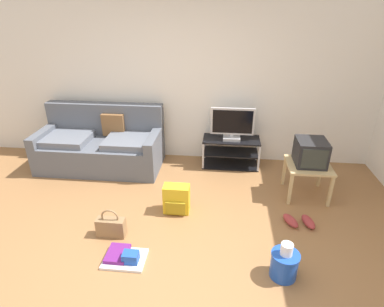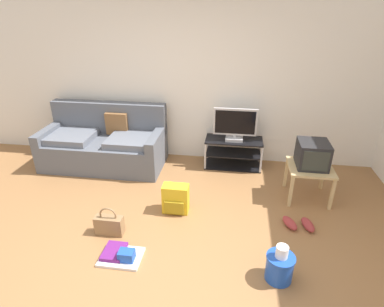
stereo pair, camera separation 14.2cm
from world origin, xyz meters
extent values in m
cube|color=olive|center=(0.00, 0.00, -0.01)|extent=(9.00, 9.80, 0.02)
cube|color=silver|center=(0.00, 2.45, 1.35)|extent=(9.00, 0.10, 2.70)
cube|color=#565B66|center=(-1.33, 1.86, 0.22)|extent=(1.92, 0.91, 0.45)
cube|color=#565B66|center=(-1.33, 2.22, 0.70)|extent=(1.92, 0.20, 0.51)
cube|color=#565B66|center=(-2.22, 1.86, 0.53)|extent=(0.14, 0.91, 0.17)
cube|color=#565B66|center=(-0.44, 1.86, 0.53)|extent=(0.14, 0.91, 0.17)
cube|color=slate|center=(-1.86, 1.80, 0.50)|extent=(0.77, 0.64, 0.10)
cube|color=slate|center=(-0.80, 1.80, 0.50)|extent=(0.77, 0.64, 0.10)
cube|color=brown|center=(-1.16, 2.10, 0.65)|extent=(0.36, 0.13, 0.36)
cube|color=black|center=(0.75, 2.14, 0.46)|extent=(0.90, 0.43, 0.02)
cube|color=black|center=(0.75, 2.14, 0.23)|extent=(0.87, 0.41, 0.02)
cube|color=black|center=(0.75, 2.14, 0.01)|extent=(0.90, 0.43, 0.02)
cylinder|color=#B7B7BC|center=(0.32, 1.94, 0.23)|extent=(0.03, 0.03, 0.47)
cylinder|color=#B7B7BC|center=(1.19, 1.94, 0.23)|extent=(0.03, 0.03, 0.47)
cylinder|color=#B7B7BC|center=(0.32, 2.33, 0.23)|extent=(0.03, 0.03, 0.47)
cylinder|color=#B7B7BC|center=(1.19, 2.33, 0.23)|extent=(0.03, 0.03, 0.47)
cube|color=#B2B2B7|center=(0.75, 2.12, 0.49)|extent=(0.27, 0.22, 0.05)
cube|color=#B2B2B7|center=(0.75, 2.12, 0.54)|extent=(0.05, 0.04, 0.04)
cube|color=#B2B2B7|center=(0.75, 2.12, 0.77)|extent=(0.67, 0.04, 0.43)
cube|color=black|center=(0.75, 2.09, 0.77)|extent=(0.61, 0.01, 0.37)
cube|color=tan|center=(1.78, 1.34, 0.46)|extent=(0.57, 0.57, 0.03)
cube|color=tan|center=(1.52, 1.09, 0.22)|extent=(0.04, 0.04, 0.45)
cube|color=tan|center=(2.03, 1.09, 0.22)|extent=(0.04, 0.04, 0.45)
cube|color=tan|center=(1.52, 1.60, 0.22)|extent=(0.04, 0.04, 0.45)
cube|color=tan|center=(2.03, 1.60, 0.22)|extent=(0.04, 0.04, 0.45)
cube|color=#232326|center=(1.78, 1.36, 0.65)|extent=(0.39, 0.41, 0.34)
cube|color=#333833|center=(1.78, 1.15, 0.65)|extent=(0.32, 0.01, 0.26)
cube|color=gold|center=(0.06, 0.77, 0.19)|extent=(0.33, 0.18, 0.37)
cube|color=#A4851A|center=(0.06, 0.66, 0.12)|extent=(0.25, 0.04, 0.16)
cylinder|color=#A4851A|center=(-0.03, 0.88, 0.21)|extent=(0.04, 0.04, 0.30)
cylinder|color=#A4851A|center=(0.16, 0.88, 0.21)|extent=(0.04, 0.04, 0.30)
cube|color=olive|center=(-0.61, 0.23, 0.11)|extent=(0.33, 0.13, 0.22)
torus|color=olive|center=(-0.61, 0.23, 0.25)|extent=(0.20, 0.02, 0.20)
cylinder|color=blue|center=(1.26, -0.18, 0.14)|extent=(0.26, 0.26, 0.28)
cylinder|color=blue|center=(1.26, -0.18, 0.27)|extent=(0.28, 0.28, 0.02)
cylinder|color=white|center=(1.26, -0.18, 0.33)|extent=(0.12, 0.12, 0.14)
ellipsoid|color=#993333|center=(1.48, 0.66, 0.04)|extent=(0.21, 0.29, 0.09)
ellipsoid|color=#993333|center=(1.69, 0.66, 0.04)|extent=(0.18, 0.29, 0.09)
cube|color=silver|center=(-0.35, -0.14, 0.01)|extent=(0.43, 0.32, 0.03)
cube|color=blue|center=(-0.27, -0.18, 0.08)|extent=(0.16, 0.12, 0.11)
cube|color=#661E70|center=(-0.44, -0.11, 0.05)|extent=(0.22, 0.28, 0.04)
camera|label=1|loc=(0.61, -2.54, 2.44)|focal=29.47mm
camera|label=2|loc=(0.75, -2.53, 2.44)|focal=29.47mm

